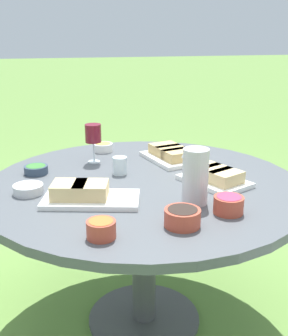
{
  "coord_description": "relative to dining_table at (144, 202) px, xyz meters",
  "views": [
    {
      "loc": [
        0.38,
        1.67,
        1.34
      ],
      "look_at": [
        0.0,
        0.0,
        0.78
      ],
      "focal_mm": 45.0,
      "sensor_mm": 36.0,
      "label": 1
    }
  ],
  "objects": [
    {
      "name": "cup_water_near",
      "position": [
        0.09,
        -0.12,
        0.14
      ],
      "size": [
        0.07,
        0.07,
        0.08
      ],
      "color": "silver",
      "rests_on": "dining_table"
    },
    {
      "name": "wine_glass",
      "position": [
        0.18,
        -0.32,
        0.24
      ],
      "size": [
        0.08,
        0.08,
        0.19
      ],
      "color": "silver",
      "rests_on": "dining_table"
    },
    {
      "name": "bowl_salad",
      "position": [
        0.46,
        -0.21,
        0.12
      ],
      "size": [
        0.11,
        0.11,
        0.04
      ],
      "color": "#334256",
      "rests_on": "dining_table"
    },
    {
      "name": "platter_charcuterie",
      "position": [
        0.27,
        0.18,
        0.13
      ],
      "size": [
        0.4,
        0.27,
        0.08
      ],
      "color": "white",
      "rests_on": "dining_table"
    },
    {
      "name": "bowl_olives",
      "position": [
        -0.03,
        0.45,
        0.13
      ],
      "size": [
        0.12,
        0.12,
        0.06
      ],
      "color": "#B74733",
      "rests_on": "dining_table"
    },
    {
      "name": "bowl_roasted_veg",
      "position": [
        0.25,
        0.48,
        0.13
      ],
      "size": [
        0.09,
        0.09,
        0.06
      ],
      "color": "#B74733",
      "rests_on": "dining_table"
    },
    {
      "name": "platter_sandwich_side",
      "position": [
        -0.29,
        0.09,
        0.13
      ],
      "size": [
        0.29,
        0.34,
        0.07
      ],
      "color": "white",
      "rests_on": "dining_table"
    },
    {
      "name": "water_pitcher",
      "position": [
        -0.13,
        0.28,
        0.21
      ],
      "size": [
        0.1,
        0.1,
        0.21
      ],
      "color": "silver",
      "rests_on": "dining_table"
    },
    {
      "name": "platter_bread_main",
      "position": [
        -0.2,
        -0.27,
        0.13
      ],
      "size": [
        0.28,
        0.34,
        0.07
      ],
      "color": "white",
      "rests_on": "dining_table"
    },
    {
      "name": "bowl_fries",
      "position": [
        0.11,
        -0.51,
        0.12
      ],
      "size": [
        0.1,
        0.1,
        0.04
      ],
      "color": "white",
      "rests_on": "dining_table"
    },
    {
      "name": "ground_plane",
      "position": [
        0.0,
        0.0,
        -0.62
      ],
      "size": [
        40.0,
        40.0,
        0.0
      ],
      "primitive_type": "plane",
      "color": "#668E42"
    },
    {
      "name": "dining_table",
      "position": [
        0.0,
        0.0,
        0.0
      ],
      "size": [
        1.37,
        1.37,
        0.72
      ],
      "color": "#4C4C51",
      "rests_on": "ground_plane"
    },
    {
      "name": "bowl_dip_red",
      "position": [
        -0.22,
        0.39,
        0.13
      ],
      "size": [
        0.11,
        0.11,
        0.06
      ],
      "color": "#B74733",
      "rests_on": "dining_table"
    },
    {
      "name": "bowl_dip_cream",
      "position": [
        0.48,
        0.04,
        0.12
      ],
      "size": [
        0.12,
        0.12,
        0.04
      ],
      "color": "silver",
      "rests_on": "dining_table"
    }
  ]
}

